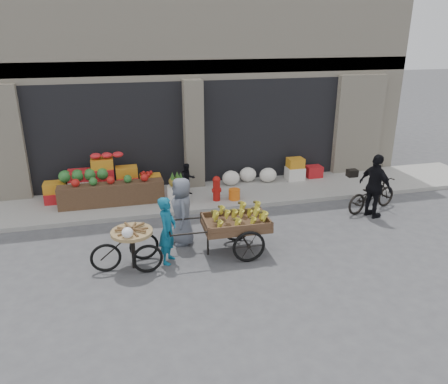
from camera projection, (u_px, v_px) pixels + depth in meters
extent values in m
plane|color=#424244|center=(240.00, 269.00, 8.96)|extent=(80.00, 80.00, 0.00)
cube|color=gray|center=(201.00, 196.00, 12.66)|extent=(18.00, 2.20, 0.12)
cube|color=beige|center=(176.00, 63.00, 15.18)|extent=(14.00, 6.00, 7.00)
cube|color=gray|center=(190.00, 67.00, 12.55)|extent=(14.00, 0.30, 0.40)
cube|color=black|center=(107.00, 133.00, 13.25)|extent=(4.40, 1.60, 3.10)
cube|color=black|center=(262.00, 124.00, 14.39)|extent=(4.40, 1.60, 3.10)
cube|color=beige|center=(193.00, 134.00, 13.05)|extent=(0.55, 0.80, 3.22)
cube|color=brown|center=(112.00, 194.00, 11.83)|extent=(2.80, 0.45, 0.60)
sphere|color=#1E5923|center=(84.00, 175.00, 11.97)|extent=(0.34, 0.34, 0.34)
cylinder|color=silver|center=(177.00, 195.00, 11.92)|extent=(0.52, 0.52, 0.50)
cylinder|color=#A5140F|center=(217.00, 191.00, 12.12)|extent=(0.20, 0.20, 0.56)
sphere|color=#A5140F|center=(216.00, 180.00, 12.01)|extent=(0.22, 0.22, 0.22)
cylinder|color=orange|center=(234.00, 194.00, 12.24)|extent=(0.32, 0.32, 0.30)
ellipsoid|color=silver|center=(250.00, 177.00, 13.49)|extent=(1.70, 0.60, 0.44)
imported|color=black|center=(188.00, 179.00, 12.48)|extent=(0.51, 0.43, 0.93)
cube|color=brown|center=(236.00, 225.00, 9.43)|extent=(1.42, 0.94, 0.12)
torus|color=black|center=(249.00, 247.00, 9.11)|extent=(0.71, 0.08, 0.71)
torus|color=black|center=(237.00, 227.00, 10.02)|extent=(0.71, 0.08, 0.71)
cylinder|color=black|center=(208.00, 243.00, 9.42)|extent=(0.04, 0.04, 0.58)
imported|color=#0F5776|center=(167.00, 230.00, 8.99)|extent=(0.54, 0.63, 1.45)
cylinder|color=#9E7F51|center=(132.00, 232.00, 8.73)|extent=(0.88, 0.88, 0.07)
cube|color=black|center=(133.00, 250.00, 8.87)|extent=(0.08, 0.08, 0.80)
torus|color=black|center=(148.00, 259.00, 8.72)|extent=(0.62, 0.09, 0.62)
torus|color=black|center=(144.00, 246.00, 9.22)|extent=(0.62, 0.09, 0.62)
torus|color=black|center=(106.00, 258.00, 8.75)|extent=(0.62, 0.09, 0.62)
imported|color=slate|center=(182.00, 211.00, 9.79)|extent=(0.50, 0.77, 1.57)
imported|color=black|center=(372.00, 195.00, 11.71)|extent=(1.82, 1.08, 0.90)
imported|color=black|center=(375.00, 186.00, 11.16)|extent=(0.69, 1.06, 1.68)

